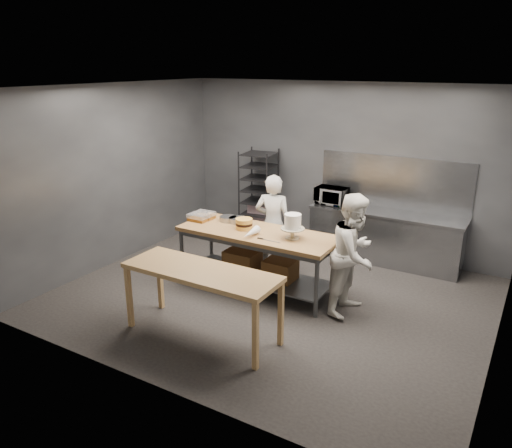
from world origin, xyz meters
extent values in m
plane|color=black|center=(0.00, 0.00, 0.00)|extent=(6.00, 6.00, 0.00)
cube|color=#4C4F54|center=(0.00, 2.50, 1.50)|extent=(6.00, 0.04, 3.00)
cube|color=olive|center=(-0.33, 0.16, 0.89)|extent=(2.40, 0.90, 0.06)
cube|color=#47494C|center=(-0.33, 0.16, 0.20)|extent=(2.25, 0.75, 0.03)
cylinder|color=#47494C|center=(-1.47, -0.23, 0.43)|extent=(0.06, 0.06, 0.86)
cylinder|color=#47494C|center=(-1.47, 0.55, 0.43)|extent=(0.06, 0.06, 0.86)
cylinder|color=#47494C|center=(0.81, -0.23, 0.43)|extent=(0.06, 0.06, 0.86)
cylinder|color=#47494C|center=(0.81, 0.55, 0.43)|extent=(0.06, 0.06, 0.86)
cube|color=brown|center=(-0.60, 0.15, 0.39)|extent=(0.50, 0.40, 0.35)
cube|color=brown|center=(0.03, 0.21, 0.36)|extent=(0.45, 0.38, 0.30)
cube|color=olive|center=(-0.23, -1.39, 0.87)|extent=(2.00, 0.70, 0.06)
cube|color=olive|center=(-1.18, -1.69, 0.42)|extent=(0.06, 0.06, 0.84)
cube|color=olive|center=(-1.18, -1.09, 0.42)|extent=(0.06, 0.06, 0.84)
cube|color=olive|center=(0.72, -1.69, 0.42)|extent=(0.06, 0.06, 0.84)
cube|color=olive|center=(0.72, -1.09, 0.42)|extent=(0.06, 0.06, 0.84)
cube|color=slate|center=(1.00, 2.18, 0.88)|extent=(2.60, 0.60, 0.04)
cube|color=slate|center=(1.00, 2.18, 0.43)|extent=(2.56, 0.56, 0.86)
cube|color=slate|center=(1.00, 2.48, 1.35)|extent=(2.60, 0.02, 0.90)
cube|color=black|center=(-1.45, 2.10, 0.88)|extent=(0.68, 0.72, 1.75)
cube|color=silver|center=(-1.45, 2.10, 0.54)|extent=(0.41, 0.29, 0.45)
imported|color=silver|center=(-0.46, 0.87, 0.82)|extent=(0.67, 0.52, 1.63)
imported|color=white|center=(1.16, 0.19, 0.84)|extent=(0.72, 0.88, 1.69)
imported|color=black|center=(0.00, 2.18, 1.05)|extent=(0.54, 0.37, 0.30)
cylinder|color=#B8AF93|center=(0.25, 0.14, 0.93)|extent=(0.20, 0.20, 0.02)
cylinder|color=#B8AF93|center=(0.25, 0.14, 1.00)|extent=(0.06, 0.06, 0.12)
cylinder|color=#B8AF93|center=(0.25, 0.14, 1.07)|extent=(0.34, 0.34, 0.02)
cylinder|color=white|center=(0.25, 0.14, 1.18)|extent=(0.24, 0.24, 0.21)
cylinder|color=gold|center=(-0.57, 0.15, 0.95)|extent=(0.25, 0.25, 0.06)
cylinder|color=black|center=(-0.57, 0.15, 1.00)|extent=(0.25, 0.25, 0.04)
cylinder|color=gold|center=(-0.57, 0.15, 1.05)|extent=(0.25, 0.25, 0.06)
cylinder|color=gray|center=(-0.99, 0.36, 0.96)|extent=(0.27, 0.27, 0.07)
cylinder|color=gray|center=(-0.82, 0.38, 0.96)|extent=(0.28, 0.28, 0.07)
cone|color=white|center=(-0.29, -0.11, 0.98)|extent=(0.13, 0.38, 0.12)
cube|color=slate|center=(0.05, -0.11, 0.92)|extent=(0.28, 0.02, 0.00)
cube|color=black|center=(-0.13, -0.11, 0.93)|extent=(0.09, 0.02, 0.02)
cube|color=brown|center=(-1.40, 0.13, 0.95)|extent=(0.30, 0.20, 0.05)
cube|color=silver|center=(-1.40, 0.13, 1.00)|extent=(0.31, 0.21, 0.06)
cube|color=brown|center=(-1.39, 0.29, 0.95)|extent=(0.30, 0.20, 0.05)
cube|color=silver|center=(-1.39, 0.29, 1.00)|extent=(0.31, 0.21, 0.06)
camera|label=1|loc=(3.20, -5.87, 3.32)|focal=35.00mm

